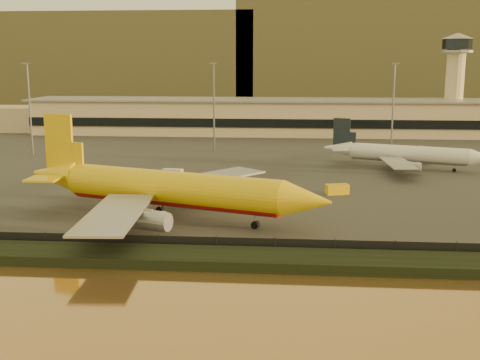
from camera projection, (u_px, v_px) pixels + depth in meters
The scene contains 12 objects.
ground at pixel (214, 228), 95.11m from camera, with size 900.00×900.00×0.00m, color black.
embankment at pixel (197, 258), 78.35m from camera, with size 320.00×7.00×1.40m, color black.
tarmac at pixel (252, 146), 187.97m from camera, with size 320.00×220.00×0.20m, color #2D2D2D.
perimeter_fence at pixel (202, 244), 82.15m from camera, with size 300.00×0.05×2.20m, color black.
terminal_building at pixel (218, 117), 217.84m from camera, with size 202.00×25.00×12.60m.
control_tower at pixel (455, 74), 213.28m from camera, with size 11.20×11.20×35.50m.
apron_light_masts at pixel (302, 100), 164.18m from camera, with size 152.20×12.20×25.40m.
distant_hills at pixel (245, 54), 423.16m from camera, with size 470.00×160.00×70.00m.
dhl_cargo_jet at pixel (167, 189), 99.22m from camera, with size 54.38×51.78×16.66m.
white_narrowbody_jet at pixel (405, 154), 146.44m from camera, with size 39.59×37.57×11.70m.
gse_vehicle_yellow at pixel (337, 189), 118.15m from camera, with size 4.44×2.00×2.00m, color yellow.
gse_vehicle_white at pixel (173, 174), 134.80m from camera, with size 4.45×2.00×2.00m, color silver.
Camera 1 is at (11.79, -91.18, 25.84)m, focal length 45.00 mm.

